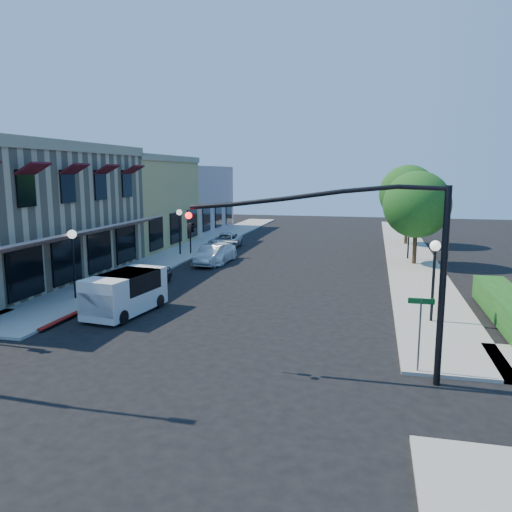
% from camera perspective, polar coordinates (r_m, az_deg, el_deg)
% --- Properties ---
extents(ground, '(120.00, 120.00, 0.00)m').
position_cam_1_polar(ground, '(16.20, -9.70, -13.73)').
color(ground, black).
rests_on(ground, ground).
extents(sidewalk_left, '(3.50, 50.00, 0.12)m').
position_cam_1_polar(sidewalk_left, '(43.69, -6.51, 1.19)').
color(sidewalk_left, '#99968B').
rests_on(sidewalk_left, ground).
extents(sidewalk_right, '(3.50, 50.00, 0.12)m').
position_cam_1_polar(sidewalk_right, '(41.23, 17.03, 0.33)').
color(sidewalk_right, '#99968B').
rests_on(sidewalk_right, ground).
extents(curb_red_strip, '(0.25, 10.00, 0.06)m').
position_cam_1_polar(curb_red_strip, '(25.97, -16.91, -5.06)').
color(curb_red_strip, maroon).
rests_on(curb_red_strip, ground).
extents(yellow_stucco_building, '(10.00, 12.00, 7.60)m').
position_cam_1_polar(yellow_stucco_building, '(45.16, -15.17, 5.96)').
color(yellow_stucco_building, tan).
rests_on(yellow_stucco_building, ground).
extents(pink_stucco_building, '(10.00, 12.00, 7.00)m').
position_cam_1_polar(pink_stucco_building, '(56.00, -9.30, 6.49)').
color(pink_stucco_building, '#CBA09A').
rests_on(pink_stucco_building, ground).
extents(hedge, '(1.40, 8.00, 1.10)m').
position_cam_1_polar(hedge, '(24.22, 26.69, -6.73)').
color(hedge, '#174E16').
rests_on(hedge, ground).
extents(street_tree_a, '(4.56, 4.56, 6.48)m').
position_cam_1_polar(street_tree_a, '(35.83, 17.92, 5.61)').
color(street_tree_a, black).
rests_on(street_tree_a, ground).
extents(street_tree_b, '(4.94, 4.94, 7.02)m').
position_cam_1_polar(street_tree_b, '(45.78, 16.98, 6.85)').
color(street_tree_b, black).
rests_on(street_tree_b, ground).
extents(signal_mast_arm, '(8.01, 0.39, 6.00)m').
position_cam_1_polar(signal_mast_arm, '(15.32, 12.80, 0.77)').
color(signal_mast_arm, black).
rests_on(signal_mast_arm, ground).
extents(street_name_sign, '(0.80, 0.06, 2.50)m').
position_cam_1_polar(street_name_sign, '(16.60, 18.24, -7.26)').
color(street_name_sign, '#595B5E').
rests_on(street_name_sign, ground).
extents(lamppost_left_near, '(0.44, 0.44, 3.57)m').
position_cam_1_polar(lamppost_left_near, '(26.28, -20.22, 1.02)').
color(lamppost_left_near, black).
rests_on(lamppost_left_near, ground).
extents(lamppost_left_far, '(0.44, 0.44, 3.57)m').
position_cam_1_polar(lamppost_left_far, '(38.64, -8.75, 4.05)').
color(lamppost_left_far, black).
rests_on(lamppost_left_far, ground).
extents(lamppost_right_near, '(0.44, 0.44, 3.57)m').
position_cam_1_polar(lamppost_right_near, '(22.10, 19.73, -0.46)').
color(lamppost_right_near, black).
rests_on(lamppost_right_near, ground).
extents(lamppost_right_far, '(0.44, 0.44, 3.57)m').
position_cam_1_polar(lamppost_right_far, '(37.91, 17.13, 3.63)').
color(lamppost_right_far, black).
rests_on(lamppost_right_far, ground).
extents(white_van, '(2.36, 4.45, 1.88)m').
position_cam_1_polar(white_van, '(23.30, -14.78, -3.86)').
color(white_van, silver).
rests_on(white_van, ground).
extents(parked_car_a, '(1.33, 3.25, 1.11)m').
position_cam_1_polar(parked_car_a, '(28.97, -11.81, -2.23)').
color(parked_car_a, black).
rests_on(parked_car_a, ground).
extents(parked_car_b, '(1.56, 4.15, 1.35)m').
position_cam_1_polar(parked_car_b, '(34.90, -5.13, 0.13)').
color(parked_car_b, '#B1B2B6').
rests_on(parked_car_b, ground).
extents(parked_car_c, '(1.96, 4.56, 1.31)m').
position_cam_1_polar(parked_car_c, '(35.79, -4.36, 0.34)').
color(parked_car_c, white).
rests_on(parked_car_c, ground).
extents(parked_car_d, '(2.11, 4.56, 1.26)m').
position_cam_1_polar(parked_car_d, '(42.32, -3.52, 1.74)').
color(parked_car_d, '#B4B6B9').
rests_on(parked_car_d, ground).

